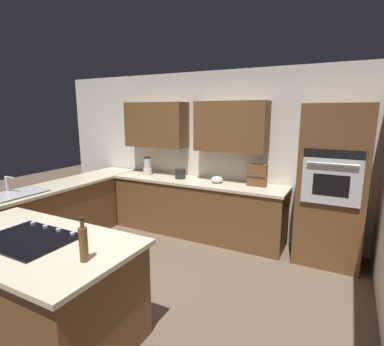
# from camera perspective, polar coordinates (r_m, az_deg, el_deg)

# --- Properties ---
(ground_plane) EXTENTS (14.00, 14.00, 0.00)m
(ground_plane) POSITION_cam_1_polar(r_m,az_deg,el_deg) (3.72, -10.56, -20.64)
(ground_plane) COLOR brown
(wall_back) EXTENTS (6.00, 0.44, 2.60)m
(wall_back) POSITION_cam_1_polar(r_m,az_deg,el_deg) (4.98, 2.79, 5.11)
(wall_back) COLOR white
(wall_back) RESTS_ON ground
(lower_cabinets_back) EXTENTS (2.80, 0.60, 0.86)m
(lower_cabinets_back) POSITION_cam_1_polar(r_m,az_deg,el_deg) (4.92, 0.80, -6.78)
(lower_cabinets_back) COLOR brown
(lower_cabinets_back) RESTS_ON ground
(countertop_back) EXTENTS (2.84, 0.64, 0.04)m
(countertop_back) POSITION_cam_1_polar(r_m,az_deg,el_deg) (4.79, 0.82, -1.66)
(countertop_back) COLOR beige
(countertop_back) RESTS_ON lower_cabinets_back
(lower_cabinets_side) EXTENTS (0.60, 2.90, 0.86)m
(lower_cabinets_side) POSITION_cam_1_polar(r_m,az_deg,el_deg) (5.09, -23.27, -7.08)
(lower_cabinets_side) COLOR brown
(lower_cabinets_side) RESTS_ON ground
(countertop_side) EXTENTS (0.64, 2.94, 0.04)m
(countertop_side) POSITION_cam_1_polar(r_m,az_deg,el_deg) (4.98, -23.68, -2.15)
(countertop_side) COLOR beige
(countertop_side) RESTS_ON lower_cabinets_side
(island_base) EXTENTS (1.83, 0.94, 0.86)m
(island_base) POSITION_cam_1_polar(r_m,az_deg,el_deg) (3.18, -27.60, -18.88)
(island_base) COLOR brown
(island_base) RESTS_ON ground
(island_top) EXTENTS (1.91, 1.02, 0.04)m
(island_top) POSITION_cam_1_polar(r_m,az_deg,el_deg) (2.99, -28.40, -11.34)
(island_top) COLOR beige
(island_top) RESTS_ON island_base
(wall_oven) EXTENTS (0.80, 0.66, 2.07)m
(wall_oven) POSITION_cam_1_polar(r_m,az_deg,el_deg) (4.27, 24.87, -2.22)
(wall_oven) COLOR brown
(wall_oven) RESTS_ON ground
(sink_unit) EXTENTS (0.46, 0.70, 0.23)m
(sink_unit) POSITION_cam_1_polar(r_m,az_deg,el_deg) (4.60, -30.23, -3.31)
(sink_unit) COLOR #515456
(sink_unit) RESTS_ON countertop_side
(cooktop) EXTENTS (0.76, 0.56, 0.03)m
(cooktop) POSITION_cam_1_polar(r_m,az_deg,el_deg) (2.98, -28.36, -10.82)
(cooktop) COLOR black
(cooktop) RESTS_ON island_top
(blender) EXTENTS (0.15, 0.15, 0.32)m
(blender) POSITION_cam_1_polar(r_m,az_deg,el_deg) (5.26, -8.40, 1.11)
(blender) COLOR beige
(blender) RESTS_ON countertop_back
(mixing_bowl) EXTENTS (0.18, 0.18, 0.10)m
(mixing_bowl) POSITION_cam_1_polar(r_m,az_deg,el_deg) (4.65, 4.74, -1.24)
(mixing_bowl) COLOR white
(mixing_bowl) RESTS_ON countertop_back
(spice_rack) EXTENTS (0.28, 0.11, 0.33)m
(spice_rack) POSITION_cam_1_polar(r_m,az_deg,el_deg) (4.49, 12.17, -0.42)
(spice_rack) COLOR brown
(spice_rack) RESTS_ON countertop_back
(kettle) EXTENTS (0.17, 0.17, 0.17)m
(kettle) POSITION_cam_1_polar(r_m,az_deg,el_deg) (4.92, -2.24, -0.10)
(kettle) COLOR #262628
(kettle) RESTS_ON countertop_back
(second_bottle) EXTENTS (0.06, 0.06, 0.33)m
(second_bottle) POSITION_cam_1_polar(r_m,az_deg,el_deg) (2.37, -19.79, -12.37)
(second_bottle) COLOR brown
(second_bottle) RESTS_ON island_top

